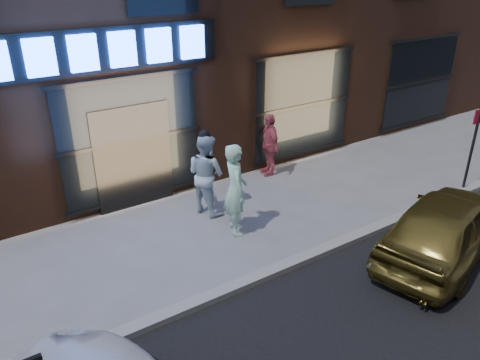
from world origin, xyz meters
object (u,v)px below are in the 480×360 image
object	(u,v)px
passerby	(269,145)
gold_sedan	(446,226)
man_cap	(206,174)
man_bowtie	(235,190)
sign_post	(473,143)

from	to	relation	value
passerby	gold_sedan	bearing A→B (deg)	18.23
man_cap	gold_sedan	bearing A→B (deg)	-161.50
man_bowtie	passerby	world-z (taller)	man_bowtie
sign_post	man_bowtie	bearing A→B (deg)	170.76
man_bowtie	man_cap	bearing A→B (deg)	20.52
gold_sedan	sign_post	world-z (taller)	sign_post
man_cap	passerby	size ratio (longest dim) A/B	1.12
man_bowtie	gold_sedan	bearing A→B (deg)	-118.66
gold_sedan	passerby	bearing A→B (deg)	-9.16
man_cap	sign_post	distance (m)	6.40
man_bowtie	sign_post	size ratio (longest dim) A/B	0.92
passerby	sign_post	distance (m)	4.94
sign_post	passerby	bearing A→B (deg)	139.70
man_cap	sign_post	size ratio (longest dim) A/B	0.87
man_cap	gold_sedan	world-z (taller)	man_cap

